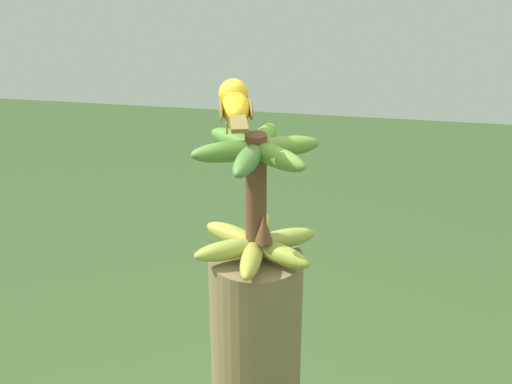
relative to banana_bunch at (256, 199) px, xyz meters
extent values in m
cylinder|color=brown|center=(0.00, 0.00, 0.00)|extent=(0.04, 0.04, 0.28)
ellipsoid|color=#989938|center=(-0.06, 0.00, -0.11)|extent=(0.15, 0.04, 0.04)
ellipsoid|color=olive|center=(-0.03, -0.05, -0.11)|extent=(0.11, 0.15, 0.04)
ellipsoid|color=#92A43F|center=(0.03, -0.05, -0.11)|extent=(0.11, 0.15, 0.04)
ellipsoid|color=#8CA631|center=(0.06, 0.00, -0.11)|extent=(0.15, 0.04, 0.04)
ellipsoid|color=#9D9B3A|center=(0.03, 0.05, -0.11)|extent=(0.11, 0.15, 0.04)
ellipsoid|color=#99A73F|center=(-0.03, 0.05, -0.11)|extent=(0.11, 0.15, 0.04)
ellipsoid|color=olive|center=(-0.03, -0.04, 0.11)|extent=(0.12, 0.14, 0.04)
ellipsoid|color=olive|center=(0.02, -0.05, 0.11)|extent=(0.10, 0.15, 0.04)
ellipsoid|color=#548D28|center=(0.06, -0.01, 0.11)|extent=(0.15, 0.06, 0.04)
ellipsoid|color=#4B802D|center=(0.03, 0.04, 0.11)|extent=(0.12, 0.14, 0.04)
ellipsoid|color=#507D30|center=(-0.02, 0.05, 0.11)|extent=(0.10, 0.15, 0.04)
ellipsoid|color=#4B7A35|center=(-0.05, 0.01, 0.11)|extent=(0.15, 0.06, 0.04)
cone|color=brown|center=(-0.03, -0.02, -0.05)|extent=(0.04, 0.04, 0.06)
cylinder|color=#C68933|center=(0.00, 0.02, 0.15)|extent=(0.01, 0.00, 0.02)
cylinder|color=#C68933|center=(-0.01, 0.06, 0.15)|extent=(0.01, 0.01, 0.02)
ellipsoid|color=gold|center=(0.00, 0.04, 0.19)|extent=(0.12, 0.08, 0.06)
ellipsoid|color=brown|center=(0.00, 0.01, 0.19)|extent=(0.08, 0.03, 0.03)
ellipsoid|color=brown|center=(-0.02, 0.07, 0.19)|extent=(0.08, 0.03, 0.03)
cube|color=brown|center=(-0.09, 0.02, 0.19)|extent=(0.08, 0.05, 0.01)
sphere|color=gold|center=(0.04, 0.05, 0.20)|extent=(0.06, 0.06, 0.06)
sphere|color=black|center=(0.05, 0.08, 0.21)|extent=(0.01, 0.01, 0.01)
cone|color=orange|center=(0.08, 0.06, 0.20)|extent=(0.04, 0.03, 0.02)
camera|label=1|loc=(-1.33, -0.20, 0.66)|focal=52.23mm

